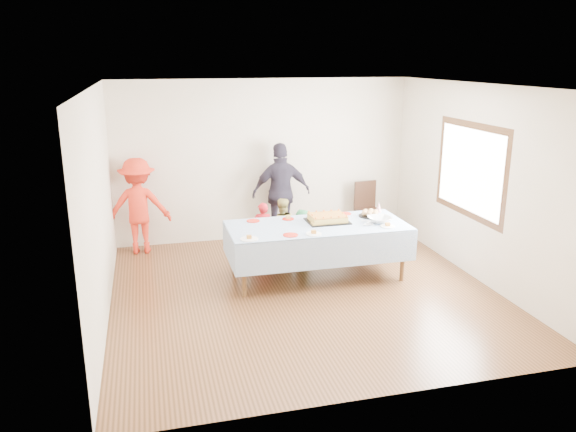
% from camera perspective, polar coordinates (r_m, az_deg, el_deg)
% --- Properties ---
extents(ground, '(5.00, 5.00, 0.00)m').
position_cam_1_polar(ground, '(7.59, 1.62, -7.70)').
color(ground, '#482C14').
rests_on(ground, ground).
extents(room_walls, '(5.04, 5.04, 2.72)m').
position_cam_1_polar(room_walls, '(7.09, 2.15, 5.59)').
color(room_walls, beige).
rests_on(room_walls, ground).
extents(party_table, '(2.50, 1.10, 0.78)m').
position_cam_1_polar(party_table, '(7.85, 3.00, -1.27)').
color(party_table, '#52371C').
rests_on(party_table, ground).
extents(birthday_cake, '(0.59, 0.45, 0.10)m').
position_cam_1_polar(birthday_cake, '(7.97, 4.02, -0.24)').
color(birthday_cake, black).
rests_on(birthday_cake, party_table).
extents(rolls_tray, '(0.33, 0.33, 0.10)m').
position_cam_1_polar(rolls_tray, '(8.30, 8.33, 0.23)').
color(rolls_tray, black).
rests_on(rolls_tray, party_table).
extents(punch_bowl, '(0.33, 0.33, 0.08)m').
position_cam_1_polar(punch_bowl, '(8.03, 9.29, -0.36)').
color(punch_bowl, silver).
rests_on(punch_bowl, party_table).
extents(party_hat, '(0.09, 0.09, 0.16)m').
position_cam_1_polar(party_hat, '(8.55, 9.19, 0.90)').
color(party_hat, silver).
rests_on(party_hat, party_table).
extents(fork_pile, '(0.24, 0.18, 0.07)m').
position_cam_1_polar(fork_pile, '(7.89, 8.11, -0.65)').
color(fork_pile, white).
rests_on(fork_pile, party_table).
extents(plate_red_far_a, '(0.19, 0.19, 0.01)m').
position_cam_1_polar(plate_red_far_a, '(8.00, -3.56, -0.49)').
color(plate_red_far_a, red).
rests_on(plate_red_far_a, party_table).
extents(plate_red_far_b, '(0.17, 0.17, 0.01)m').
position_cam_1_polar(plate_red_far_b, '(8.08, 0.01, -0.29)').
color(plate_red_far_b, red).
rests_on(plate_red_far_b, party_table).
extents(plate_red_far_c, '(0.16, 0.16, 0.01)m').
position_cam_1_polar(plate_red_far_c, '(8.16, 2.82, -0.14)').
color(plate_red_far_c, red).
rests_on(plate_red_far_c, party_table).
extents(plate_red_far_d, '(0.17, 0.17, 0.01)m').
position_cam_1_polar(plate_red_far_d, '(8.39, 5.85, 0.24)').
color(plate_red_far_d, red).
rests_on(plate_red_far_d, party_table).
extents(plate_red_near, '(0.20, 0.20, 0.01)m').
position_cam_1_polar(plate_red_near, '(7.35, 0.26, -1.94)').
color(plate_red_near, red).
rests_on(plate_red_near, party_table).
extents(plate_white_left, '(0.24, 0.24, 0.01)m').
position_cam_1_polar(plate_white_left, '(7.21, -3.97, -2.34)').
color(plate_white_left, white).
rests_on(plate_white_left, party_table).
extents(plate_white_mid, '(0.21, 0.21, 0.01)m').
position_cam_1_polar(plate_white_mid, '(7.41, 2.63, -1.83)').
color(plate_white_mid, white).
rests_on(plate_white_mid, party_table).
extents(plate_white_right, '(0.20, 0.20, 0.01)m').
position_cam_1_polar(plate_white_right, '(7.85, 10.09, -1.03)').
color(plate_white_right, white).
rests_on(plate_white_right, party_table).
extents(dining_chair, '(0.46, 0.46, 0.95)m').
position_cam_1_polar(dining_chair, '(9.90, 8.09, 1.04)').
color(dining_chair, black).
rests_on(dining_chair, ground).
extents(toddler_left, '(0.35, 0.26, 0.88)m').
position_cam_1_polar(toddler_left, '(8.73, -2.57, -1.44)').
color(toddler_left, red).
rests_on(toddler_left, ground).
extents(toddler_mid, '(0.46, 0.39, 0.79)m').
position_cam_1_polar(toddler_mid, '(8.65, 1.47, -1.89)').
color(toddler_mid, '#256F3F').
rests_on(toddler_mid, ground).
extents(toddler_right, '(0.50, 0.41, 0.92)m').
position_cam_1_polar(toddler_right, '(8.81, -0.65, -1.11)').
color(toddler_right, tan).
rests_on(toddler_right, ground).
extents(adult_left, '(1.02, 0.63, 1.53)m').
position_cam_1_polar(adult_left, '(9.18, -14.93, 0.99)').
color(adult_left, red).
rests_on(adult_left, ground).
extents(adult_right, '(0.99, 0.42, 1.68)m').
position_cam_1_polar(adult_right, '(9.40, -0.68, 2.37)').
color(adult_right, '#2F2A3A').
rests_on(adult_right, ground).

